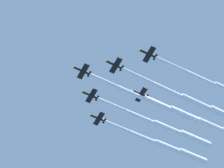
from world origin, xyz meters
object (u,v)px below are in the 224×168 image
jet_lead (160,105)px  jet_starboard_inner (170,129)px  jet_port_inner (200,104)px  jet_port_outer (213,126)px  jet_starboard_mid (170,147)px

jet_lead → jet_starboard_inner: size_ratio=0.93×
jet_port_inner → jet_port_outer: (8.30, 19.71, 3.56)m
jet_lead → jet_starboard_mid: jet_starboard_mid is taller
jet_lead → jet_port_inner: size_ratio=0.91×
jet_lead → jet_port_inner: (19.58, -0.90, -1.98)m
jet_lead → jet_starboard_mid: bearing=80.9°
jet_starboard_inner → jet_port_outer: 22.50m
jet_starboard_inner → jet_port_outer: size_ratio=1.05×
jet_starboard_inner → jet_port_outer: (22.47, 0.48, 1.15)m
jet_starboard_mid → jet_starboard_inner: bearing=-89.3°
jet_lead → jet_starboard_mid: 33.15m
jet_port_inner → jet_lead: bearing=177.4°
jet_starboard_inner → jet_lead: bearing=-106.4°
jet_lead → jet_starboard_inner: bearing=73.6°
jet_port_inner → jet_port_outer: bearing=67.2°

